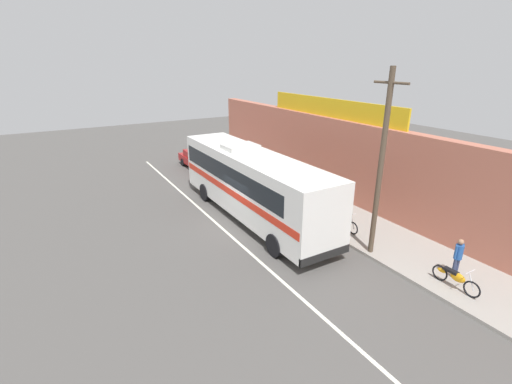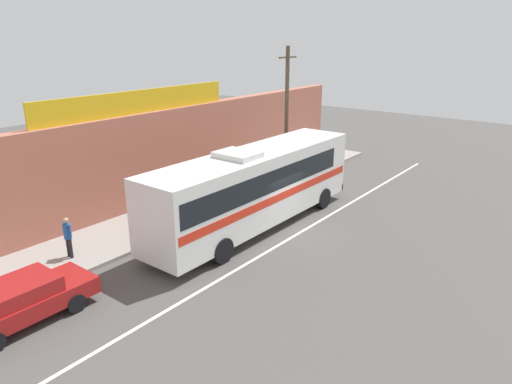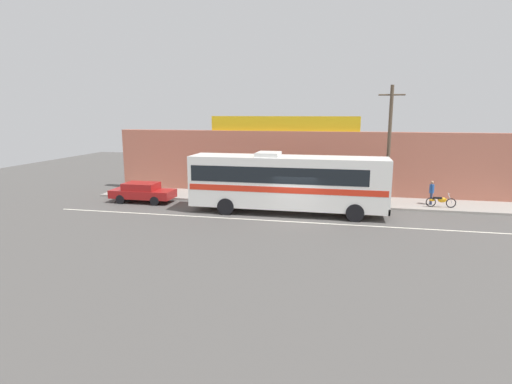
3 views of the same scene
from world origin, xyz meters
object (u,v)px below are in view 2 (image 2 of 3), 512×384
intercity_bus (254,185)px  pedestrian_far_right (187,191)px  utility_pole (287,115)px  pedestrian_near_shop (68,235)px  motorcycle_orange (308,162)px  motorcycle_purple (254,183)px  parked_car (21,300)px  pedestrian_far_left (295,154)px

intercity_bus → pedestrian_far_right: size_ratio=7.03×
utility_pole → pedestrian_near_shop: (-13.21, 1.13, -3.03)m
utility_pole → motorcycle_orange: 5.00m
motorcycle_purple → motorcycle_orange: bearing=0.4°
intercity_bus → pedestrian_far_right: (-0.55, 3.79, -0.93)m
motorcycle_orange → parked_car: bearing=-174.1°
motorcycle_purple → utility_pole: bearing=-13.0°
utility_pole → pedestrian_near_shop: utility_pole is taller
intercity_bus → parked_car: bearing=174.2°
pedestrian_far_left → intercity_bus: bearing=-157.3°
intercity_bus → motorcycle_purple: (3.85, 3.06, -1.50)m
motorcycle_orange → pedestrian_near_shop: 16.69m
motorcycle_orange → pedestrian_far_right: size_ratio=1.08×
motorcycle_purple → pedestrian_far_right: bearing=170.6°
utility_pole → pedestrian_near_shop: 13.60m
motorcycle_orange → pedestrian_far_right: 10.23m
motorcycle_purple → motorcycle_orange: 5.80m
utility_pole → pedestrian_far_left: (3.02, 1.33, -3.07)m
utility_pole → parked_car: bearing=-174.8°
parked_car → motorcycle_purple: parked_car is taller
utility_pole → pedestrian_far_right: 7.47m
pedestrian_near_shop → pedestrian_far_left: size_ratio=1.04×
motorcycle_orange → utility_pole: bearing=-170.5°
pedestrian_near_shop → intercity_bus: bearing=-27.4°
pedestrian_far_right → pedestrian_far_left: size_ratio=1.07×
parked_car → motorcycle_orange: bearing=5.9°
parked_car → motorcycle_purple: 14.22m
utility_pole → pedestrian_far_right: (-6.73, 1.26, -2.99)m
motorcycle_purple → pedestrian_far_left: size_ratio=1.23×
intercity_bus → pedestrian_near_shop: (-7.03, 3.65, -0.97)m
utility_pole → pedestrian_far_right: bearing=169.4°
parked_car → pedestrian_near_shop: pedestrian_near_shop is taller
parked_car → pedestrian_far_left: 19.64m
utility_pole → motorcycle_orange: (3.46, 0.58, -3.56)m
intercity_bus → parked_car: intercity_bus is taller
pedestrian_far_right → pedestrian_near_shop: bearing=-178.8°
intercity_bus → utility_pole: (6.18, 2.52, 2.06)m
motorcycle_orange → pedestrian_far_right: (-10.19, 0.69, 0.57)m
pedestrian_far_right → pedestrian_far_left: 9.75m
motorcycle_purple → pedestrian_far_right: 4.49m
pedestrian_far_right → pedestrian_far_left: bearing=0.4°
parked_car → motorcycle_orange: 19.98m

